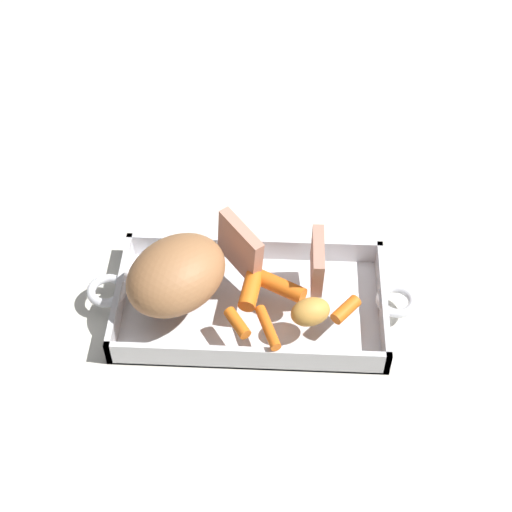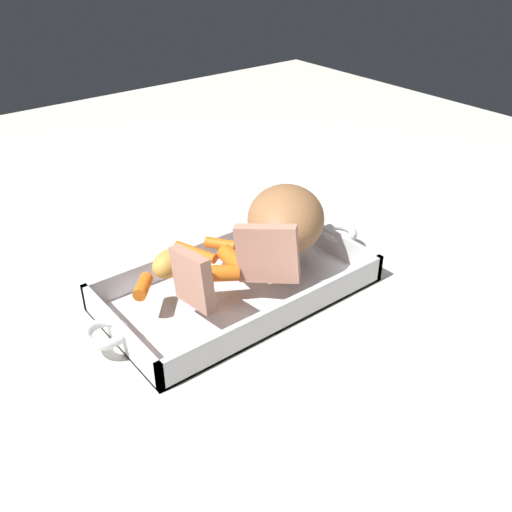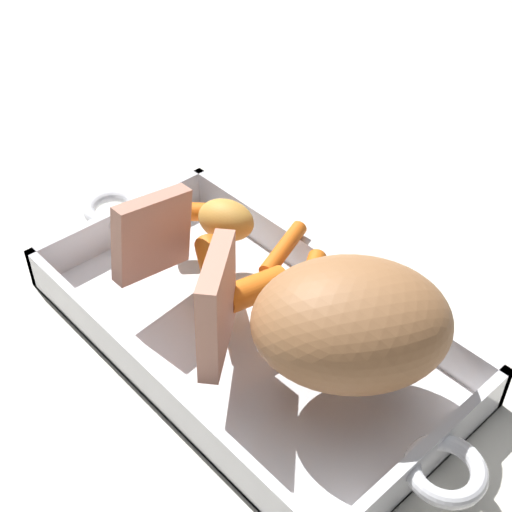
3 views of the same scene
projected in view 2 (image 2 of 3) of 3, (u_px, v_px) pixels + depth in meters
The scene contains 11 objects.
ground_plane at pixel (238, 294), 0.81m from camera, with size 2.08×2.08×0.00m, color silver.
roasting_dish at pixel (238, 287), 0.80m from camera, with size 0.45×0.20×0.04m.
pork_roast at pixel (286, 218), 0.82m from camera, with size 0.14×0.11×0.09m, color #A26D43.
roast_slice_outer at pixel (268, 254), 0.74m from camera, with size 0.02×0.08×0.08m, color tan.
roast_slice_thick at pixel (193, 279), 0.70m from camera, with size 0.02×0.07×0.07m, color tan.
baby_carrot_center_left at pixel (143, 287), 0.74m from camera, with size 0.02×0.02×0.04m, color orange.
baby_carrot_southeast at pixel (211, 272), 0.76m from camera, with size 0.02×0.02×0.07m, color orange.
baby_carrot_short at pixel (220, 244), 0.83m from camera, with size 0.02×0.02×0.05m, color orange.
baby_carrot_northeast at pixel (195, 252), 0.81m from camera, with size 0.01×0.01×0.07m, color orange.
baby_carrot_center_right at pixel (236, 259), 0.79m from camera, with size 0.02×0.02×0.05m, color orange.
potato_golden_large at pixel (169, 264), 0.77m from camera, with size 0.05×0.04×0.04m, color gold.
Camera 2 is at (0.39, 0.53, 0.47)m, focal length 40.15 mm.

